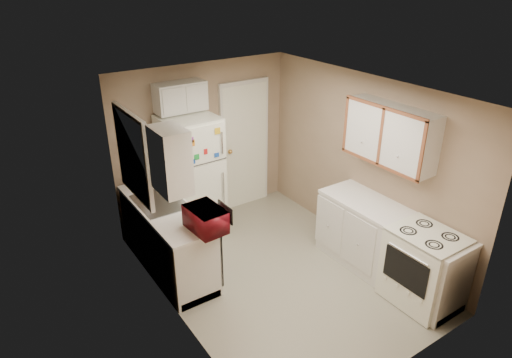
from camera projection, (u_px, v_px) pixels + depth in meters
floor at (277, 273)px, 5.92m from camera, size 3.80×3.80×0.00m
ceiling at (282, 90)px, 4.90m from camera, size 3.80×3.80×0.00m
wall_left at (171, 224)px, 4.70m from camera, size 3.80×3.80×0.00m
wall_right at (363, 164)px, 6.12m from camera, size 3.80×3.80×0.00m
wall_back at (204, 143)px, 6.84m from camera, size 2.80×2.80×0.00m
wall_front at (409, 271)px, 3.98m from camera, size 2.80×2.80×0.00m
left_counter at (168, 238)px, 5.85m from camera, size 0.60×1.80×0.90m
dishwasher at (210, 250)px, 5.53m from camera, size 0.03×0.58×0.72m
sink at (160, 205)px, 5.79m from camera, size 0.54×0.74×0.16m
microwave at (206, 218)px, 5.11m from camera, size 0.51×0.31×0.33m
soap_bottle at (144, 178)px, 6.18m from camera, size 0.12×0.12×0.21m
window_blinds at (134, 155)px, 5.34m from camera, size 0.10×0.98×1.08m
upper_cabinet_left at (170, 160)px, 4.69m from camera, size 0.30×0.45×0.70m
refrigerator at (192, 177)px, 6.46m from camera, size 0.75×0.73×1.78m
cabinet_over_fridge at (180, 97)px, 6.18m from camera, size 0.70×0.30×0.40m
interior_door at (245, 146)px, 7.24m from camera, size 0.86×0.06×2.08m
right_counter at (387, 246)px, 5.69m from camera, size 0.60×2.00×0.90m
stove at (423, 268)px, 5.24m from camera, size 0.62×0.77×0.93m
upper_cabinet_right at (390, 134)px, 5.41m from camera, size 0.30×1.20×0.70m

